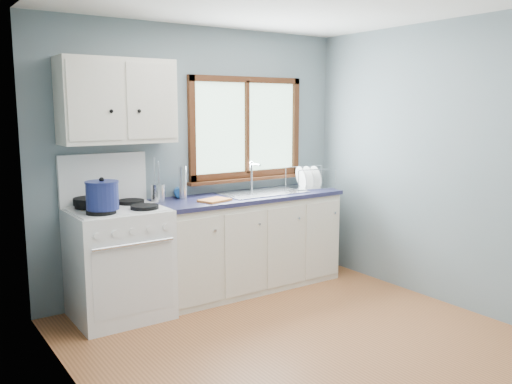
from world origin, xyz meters
TOP-DOWN VIEW (x-y plane):
  - floor at (0.00, 0.00)m, footprint 3.20×3.60m
  - wall_back at (0.00, 1.81)m, footprint 3.20×0.02m
  - wall_left at (-1.61, 0.00)m, footprint 0.02×3.60m
  - wall_right at (1.61, 0.00)m, footprint 0.02×3.60m
  - gas_range at (-0.95, 1.47)m, footprint 0.76×0.69m
  - base_cabinets at (0.36, 1.49)m, footprint 1.85×0.60m
  - countertop at (0.36, 1.49)m, footprint 1.89×0.64m
  - sink at (0.54, 1.49)m, footprint 0.84×0.46m
  - window at (0.54, 1.77)m, footprint 1.36×0.10m
  - upper_cabinets at (-0.85, 1.63)m, footprint 0.95×0.35m
  - skillet at (-1.12, 1.60)m, footprint 0.45×0.36m
  - stockpot at (-1.11, 1.33)m, footprint 0.33×0.33m
  - utensil_crock at (-0.52, 1.61)m, footprint 0.16×0.16m
  - thermos at (-0.27, 1.62)m, footprint 0.08×0.08m
  - soap_bottle at (-0.28, 1.65)m, footprint 0.12×0.12m
  - dish_towel at (-0.09, 1.35)m, footprint 0.31×0.26m
  - dish_rack at (1.12, 1.48)m, footprint 0.51×0.43m

SIDE VIEW (x-z plane):
  - floor at x=0.00m, z-range -0.02..0.00m
  - base_cabinets at x=0.36m, z-range -0.03..0.85m
  - gas_range at x=-0.95m, z-range -0.19..1.17m
  - sink at x=0.54m, z-range 0.64..1.08m
  - countertop at x=0.36m, z-range 0.88..0.92m
  - dish_towel at x=-0.09m, z-range 0.92..0.94m
  - dish_rack at x=1.12m, z-range 0.87..1.10m
  - skillet at x=-1.12m, z-range 0.96..1.02m
  - utensil_crock at x=-0.52m, z-range 0.80..1.20m
  - soap_bottle at x=-0.28m, z-range 0.92..1.17m
  - thermos at x=-0.27m, z-range 0.92..1.22m
  - stockpot at x=-1.11m, z-range 0.95..1.20m
  - wall_back at x=0.00m, z-range 0.00..2.50m
  - wall_left at x=-1.61m, z-range 0.00..2.50m
  - wall_right at x=1.61m, z-range 0.00..2.50m
  - window at x=0.54m, z-range 0.96..1.99m
  - upper_cabinets at x=-0.85m, z-range 1.45..2.15m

